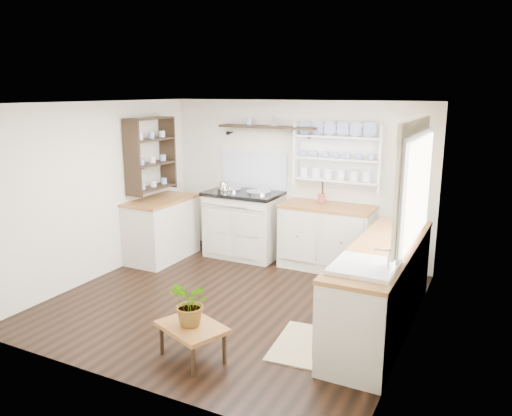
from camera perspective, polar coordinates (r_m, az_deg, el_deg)
name	(u,v)px	position (r m, az deg, el deg)	size (l,w,h in m)	color
floor	(233,301)	(6.01, -2.63, -10.58)	(4.00, 3.80, 0.01)	black
wall_back	(296,180)	(7.32, 4.58, 3.17)	(4.00, 0.02, 2.30)	silver
wall_right	(414,228)	(5.00, 17.66, -2.18)	(0.02, 3.80, 2.30)	silver
wall_left	(99,191)	(6.83, -17.53, 1.86)	(0.02, 3.80, 2.30)	silver
ceiling	(231,103)	(5.50, -2.88, 11.92)	(4.00, 3.80, 0.01)	white
window	(415,182)	(5.06, 17.70, 2.82)	(0.08, 1.55, 1.22)	white
aga_cooker	(244,223)	(7.46, -1.37, -1.75)	(1.10, 0.76, 1.01)	beige
back_cabinets	(327,236)	(7.00, 8.10, -3.19)	(1.27, 0.63, 0.90)	beige
right_cabinets	(381,287)	(5.36, 14.12, -8.70)	(0.62, 2.43, 0.90)	beige
belfast_sink	(364,279)	(4.55, 12.23, -7.99)	(0.55, 0.60, 0.45)	white
left_cabinets	(162,228)	(7.46, -10.71, -2.28)	(0.62, 1.13, 0.90)	beige
plate_rack	(339,156)	(7.01, 9.47, 5.93)	(1.20, 0.22, 0.90)	white
high_shelf	(268,128)	(7.28, 1.37, 9.16)	(1.50, 0.29, 0.16)	black
left_shelving	(151,154)	(7.33, -11.95, 6.10)	(0.28, 0.80, 1.05)	black
kettle	(223,188)	(7.37, -3.76, 2.30)	(0.16, 0.16, 0.20)	silver
utensil_crock	(322,198)	(6.99, 7.50, 1.10)	(0.10, 0.10, 0.12)	brown
center_table	(192,330)	(4.74, -7.32, -13.63)	(0.74, 0.64, 0.34)	brown
potted_plant	(191,303)	(4.63, -7.42, -10.76)	(0.39, 0.34, 0.43)	#3F7233
floor_rug	(304,344)	(5.08, 5.50, -15.26)	(0.55, 0.85, 0.02)	#9E905B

